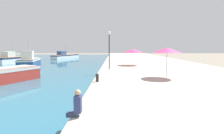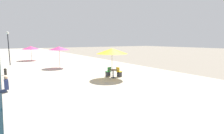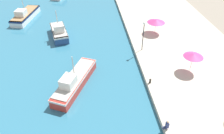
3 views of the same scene
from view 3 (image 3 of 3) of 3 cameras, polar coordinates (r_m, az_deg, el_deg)
quay_promenade at (r=47.83m, az=12.07°, el=13.81°), size 16.00×90.00×0.59m
fishing_boat_near at (r=27.24m, az=-9.77°, el=-3.67°), size 5.64×8.90×4.41m
fishing_boat_mid at (r=38.52m, az=-13.66°, el=8.87°), size 3.62×6.56×4.68m
fishing_boat_far at (r=47.24m, az=-21.72°, el=12.48°), size 4.45×8.84×4.21m
cafe_umbrella_white at (r=29.54m, az=20.53°, el=2.89°), size 2.51×2.51×2.64m
cafe_umbrella_striped at (r=37.87m, az=11.47°, el=11.70°), size 2.97×2.97×2.41m
person_at_quay at (r=22.67m, az=14.11°, el=-14.49°), size 0.57×0.36×1.06m
mooring_bollard at (r=27.28m, az=9.95°, el=-3.55°), size 0.26×0.26×0.65m
lamppost at (r=32.10m, az=8.25°, el=9.20°), size 0.36×0.36×4.56m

